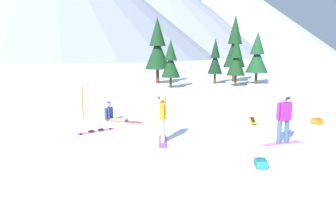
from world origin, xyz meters
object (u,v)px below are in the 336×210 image
object	(u,v)px
backpack_teal	(261,163)
pine_tree_tall	(236,59)
pine_tree_slender	(171,62)
pine_tree_broad	(215,59)
snowboarder_midground	(163,117)
pine_tree_short	(257,56)
snowboarder_background	(112,114)
trail_marker_pole	(83,102)
loose_snowboard_far_spare	(96,131)
pine_tree_young	(157,48)
loose_snowboard_near_left	(253,121)
pine_tree_leaning	(235,46)
backpack_orange	(317,121)
snowboarder_foreground	(284,118)

from	to	relation	value
backpack_teal	pine_tree_tall	size ratio (longest dim) A/B	0.12
pine_tree_slender	pine_tree_broad	world-z (taller)	pine_tree_broad
snowboarder_midground	pine_tree_short	bearing A→B (deg)	45.18
snowboarder_background	trail_marker_pole	xyz separation A→B (m)	(-1.22, 1.33, 0.48)
pine_tree_broad	loose_snowboard_far_spare	bearing A→B (deg)	-132.33
snowboarder_background	trail_marker_pole	world-z (taller)	trail_marker_pole
pine_tree_short	loose_snowboard_far_spare	bearing A→B (deg)	-142.55
pine_tree_young	pine_tree_broad	bearing A→B (deg)	-22.72
snowboarder_background	loose_snowboard_near_left	xyz separation A→B (m)	(6.13, -2.44, -0.29)
pine_tree_young	loose_snowboard_far_spare	bearing A→B (deg)	-116.03
pine_tree_young	pine_tree_short	bearing A→B (deg)	-23.94
pine_tree_young	pine_tree_slender	bearing A→B (deg)	-92.81
backpack_teal	pine_tree_short	distance (m)	24.17
snowboarder_background	pine_tree_leaning	world-z (taller)	pine_tree_leaning
trail_marker_pole	pine_tree_young	size ratio (longest dim) A/B	0.23
loose_snowboard_near_left	pine_tree_broad	distance (m)	17.92
trail_marker_pole	loose_snowboard_far_spare	bearing A→B (deg)	-86.14
snowboarder_midground	loose_snowboard_far_spare	xyz separation A→B (m)	(-2.08, 2.24, -0.88)
loose_snowboard_near_left	pine_tree_broad	xyz separation A→B (m)	(7.10, 16.27, 2.49)
backpack_orange	pine_tree_short	world-z (taller)	pine_tree_short
backpack_teal	snowboarder_background	bearing A→B (deg)	110.91
snowboarder_foreground	pine_tree_leaning	xyz separation A→B (m)	(11.34, 20.79, 2.99)
trail_marker_pole	pine_tree_slender	distance (m)	13.76
pine_tree_young	snowboarder_foreground	bearing A→B (deg)	-97.33
pine_tree_short	backpack_orange	bearing A→B (deg)	-118.15
pine_tree_short	pine_tree_young	xyz separation A→B (m)	(-9.27, 4.12, 0.81)
snowboarder_background	pine_tree_broad	world-z (taller)	pine_tree_broad
snowboarder_background	pine_tree_slender	world-z (taller)	pine_tree_slender
snowboarder_background	pine_tree_young	distance (m)	18.20
snowboarder_background	pine_tree_leaning	xyz separation A→B (m)	(16.27, 15.01, 3.61)
pine_tree_short	pine_tree_young	bearing A→B (deg)	156.06
snowboarder_background	loose_snowboard_near_left	bearing A→B (deg)	-21.71
pine_tree_broad	pine_tree_leaning	bearing A→B (deg)	21.13
pine_tree_young	pine_tree_tall	xyz separation A→B (m)	(6.10, -5.20, -1.11)
pine_tree_young	pine_tree_leaning	xyz separation A→B (m)	(8.53, -1.12, 0.24)
snowboarder_foreground	pine_tree_short	size ratio (longest dim) A/B	0.33
pine_tree_broad	loose_snowboard_near_left	bearing A→B (deg)	-113.57
pine_tree_slender	pine_tree_young	size ratio (longest dim) A/B	0.65
backpack_teal	pine_tree_short	size ratio (longest dim) A/B	0.10
loose_snowboard_near_left	loose_snowboard_far_spare	world-z (taller)	same
trail_marker_pole	pine_tree_tall	bearing A→B (deg)	32.50
pine_tree_slender	pine_tree_young	world-z (taller)	pine_tree_young
backpack_orange	trail_marker_pole	size ratio (longest dim) A/B	0.34
snowboarder_foreground	snowboarder_midground	world-z (taller)	snowboarder_foreground
snowboarder_midground	pine_tree_slender	distance (m)	17.19
loose_snowboard_far_spare	backpack_teal	xyz separation A→B (m)	(3.82, -5.56, 0.10)
backpack_orange	pine_tree_broad	xyz separation A→B (m)	(4.74, 17.75, 2.37)
loose_snowboard_far_spare	pine_tree_slender	size ratio (longest dim) A/B	0.38
snowboarder_foreground	backpack_orange	bearing A→B (deg)	27.55
snowboarder_foreground	backpack_orange	size ratio (longest dim) A/B	3.30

